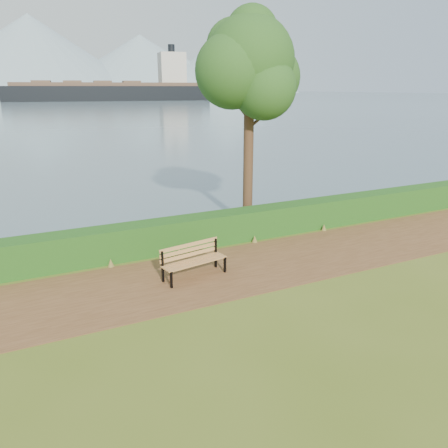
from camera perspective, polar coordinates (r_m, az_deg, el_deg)
ground at (r=12.35m, az=2.26°, el=-6.41°), size 140.00×140.00×0.00m
path at (r=12.59m, az=1.61°, el=-5.89°), size 40.00×3.40×0.01m
hedge at (r=14.36m, az=-2.60°, el=-0.80°), size 32.00×0.85×1.00m
water at (r=270.05m, az=-25.64°, el=14.72°), size 700.00×510.00×0.00m
bench at (r=11.98m, az=-4.12°, el=-4.47°), size 1.90×0.85×0.92m
tree at (r=15.68m, az=3.38°, el=19.89°), size 3.94×3.25×7.63m
cargo_ship at (r=181.79m, az=-13.74°, el=16.46°), size 77.49×22.84×23.24m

